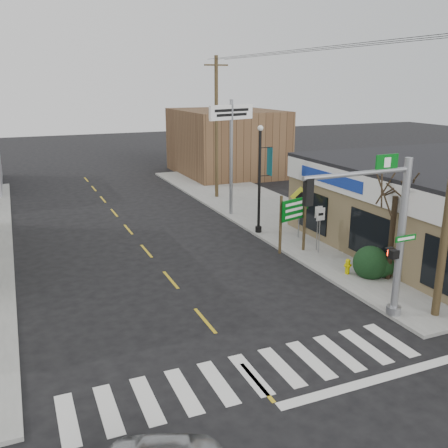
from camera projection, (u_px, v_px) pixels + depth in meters
name	position (u px, v px, depth m)	size (l,w,h in m)	color
ground	(257.00, 382.00, 13.76)	(140.00, 140.00, 0.00)	black
sidewalk_right	(295.00, 225.00, 28.63)	(6.00, 38.00, 0.13)	gray
center_line	(171.00, 280.00, 20.83)	(0.12, 56.00, 0.01)	gold
crosswalk	(250.00, 374.00, 14.11)	(11.00, 2.20, 0.01)	silver
bldg_distant_right	(226.00, 142.00, 44.03)	(8.00, 10.00, 5.60)	brown
traffic_signal_pole	(387.00, 223.00, 16.34)	(4.47, 0.37, 5.66)	#909298
guide_sign	(293.00, 215.00, 23.37)	(1.60, 0.14, 2.80)	#4C3C23
fire_hydrant	(348.00, 266.00, 21.05)	(0.21, 0.21, 0.67)	#C0B302
ped_crossing_sign	(300.00, 203.00, 25.57)	(1.05, 0.07, 2.71)	gray
lamp_post	(261.00, 172.00, 26.12)	(0.74, 0.58, 5.70)	black
dance_center_sign	(231.00, 129.00, 29.31)	(3.22, 0.20, 6.85)	gray
bare_tree	(397.00, 181.00, 19.51)	(2.62, 2.62, 5.23)	black
shrub_front	(371.00, 263.00, 20.83)	(1.46, 1.46, 1.09)	#1A3415
shrub_back	(398.00, 254.00, 22.43)	(1.05, 1.05, 0.79)	black
utility_pole_far	(216.00, 127.00, 33.98)	(1.65, 0.25, 9.51)	#482E22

